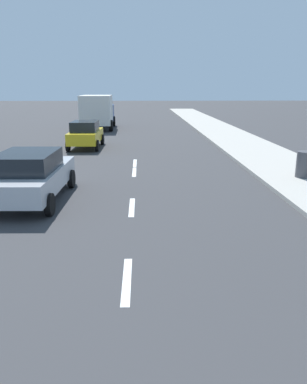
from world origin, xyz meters
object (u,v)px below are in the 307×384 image
(parked_car_yellow, at_px, (86,134))
(delivery_truck, at_px, (98,111))
(parked_car_silver, at_px, (30,175))
(trash_bin_far, at_px, (304,164))

(parked_car_yellow, xyz_separation_m, delivery_truck, (-0.39, 10.29, 0.67))
(parked_car_silver, bearing_deg, parked_car_yellow, 89.98)
(parked_car_silver, height_order, trash_bin_far, parked_car_silver)
(parked_car_yellow, relative_size, trash_bin_far, 3.91)
(parked_car_silver, relative_size, delivery_truck, 0.72)
(parked_car_yellow, height_order, delivery_truck, delivery_truck)
(parked_car_silver, xyz_separation_m, trash_bin_far, (9.69, 2.28, -0.21))
(parked_car_yellow, bearing_deg, trash_bin_far, -40.23)
(parked_car_silver, bearing_deg, delivery_truck, 91.73)
(trash_bin_far, bearing_deg, parked_car_yellow, 138.73)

